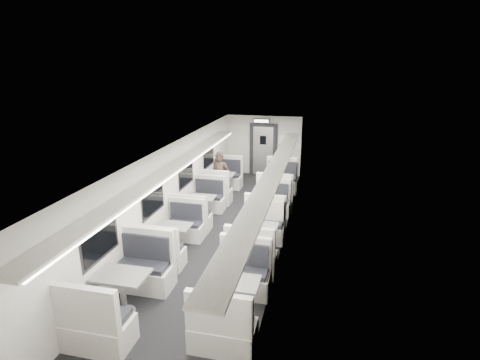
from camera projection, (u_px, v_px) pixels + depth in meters
The scene contains 19 objects.
room at pixel (225, 195), 9.51m from camera, with size 3.24×12.24×2.64m.
booth_left_a at pixel (221, 184), 12.95m from camera, with size 1.07×2.18×1.17m.
booth_left_b at pixel (201, 208), 10.91m from camera, with size 1.00×2.02×1.08m.
booth_left_c at pixel (175, 238), 9.05m from camera, with size 0.97×1.98×1.06m.
booth_left_d at pixel (123, 293), 6.78m from camera, with size 1.14×2.31×1.24m.
booth_right_a at pixel (279, 188), 12.47m from camera, with size 1.12×2.27×1.21m.
booth_right_b at pixel (269, 212), 10.57m from camera, with size 1.00×2.02×1.08m.
booth_right_c at pixel (258, 240), 8.87m from camera, with size 1.08×2.20×1.18m.
booth_right_d at pixel (234, 299), 6.68m from camera, with size 1.05×2.14×1.14m.
passenger at pixel (220, 177), 12.13m from camera, with size 0.62×0.40×1.69m, color black.
window_a at pixel (209, 155), 12.94m from camera, with size 0.02×1.18×0.84m, color black.
window_b at pixel (186, 172), 10.89m from camera, with size 0.02×1.18×0.84m, color black.
window_c at pixel (153, 198), 8.85m from camera, with size 0.02×1.18×0.84m, color black.
window_d at pixel (100, 239), 6.80m from camera, with size 0.02×1.18×0.84m, color black.
luggage_rack_left at pixel (173, 168), 9.28m from camera, with size 0.46×10.40×0.09m.
luggage_rack_right at pixel (272, 174), 8.75m from camera, with size 0.46×10.40×0.09m.
vestibule_door at pixel (263, 150), 15.07m from camera, with size 1.10×0.13×2.10m.
exit_sign at pixel (262, 121), 14.24m from camera, with size 0.62×0.12×0.16m.
wall_notice at pixel (282, 140), 14.76m from camera, with size 0.32×0.02×0.40m, color white.
Camera 1 is at (2.37, -8.64, 4.42)m, focal length 28.00 mm.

